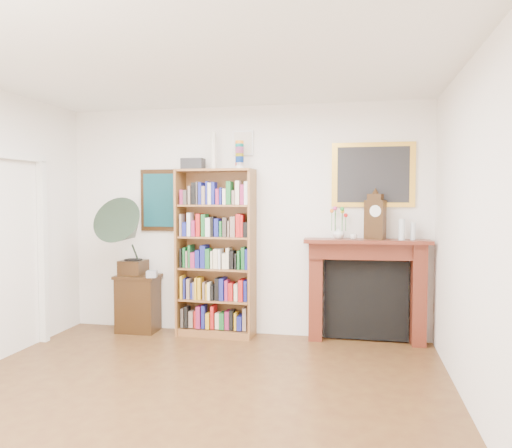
{
  "coord_description": "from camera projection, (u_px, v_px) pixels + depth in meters",
  "views": [
    {
      "loc": [
        1.37,
        -3.49,
        1.69
      ],
      "look_at": [
        0.34,
        1.6,
        1.41
      ],
      "focal_mm": 35.0,
      "sensor_mm": 36.0,
      "label": 1
    }
  ],
  "objects": [
    {
      "name": "bottle_left",
      "position": [
        402.0,
        229.0,
        5.59
      ],
      "size": [
        0.07,
        0.07,
        0.24
      ],
      "primitive_type": "cylinder",
      "color": "silver",
      "rests_on": "fireplace"
    },
    {
      "name": "door_casing",
      "position": [
        15.0,
        237.0,
        5.32
      ],
      "size": [
        0.08,
        1.02,
        2.17
      ],
      "color": "white",
      "rests_on": "left_wall"
    },
    {
      "name": "cd_stack",
      "position": [
        152.0,
        274.0,
        6.06
      ],
      "size": [
        0.14,
        0.14,
        0.08
      ],
      "primitive_type": "cube",
      "rotation": [
        0.0,
        0.0,
        0.21
      ],
      "color": "silver",
      "rests_on": "side_cabinet"
    },
    {
      "name": "teacup",
      "position": [
        354.0,
        237.0,
        5.69
      ],
      "size": [
        0.09,
        0.09,
        0.06
      ],
      "primitive_type": "imported",
      "rotation": [
        0.0,
        0.0,
        0.12
      ],
      "color": "silver",
      "rests_on": "fireplace"
    },
    {
      "name": "room",
      "position": [
        169.0,
        236.0,
        3.7
      ],
      "size": [
        4.51,
        5.01,
        2.81
      ],
      "color": "#4D2A17",
      "rests_on": "ground"
    },
    {
      "name": "fireplace",
      "position": [
        366.0,
        281.0,
        5.79
      ],
      "size": [
        1.45,
        0.42,
        1.21
      ],
      "rotation": [
        0.0,
        0.0,
        0.06
      ],
      "color": "#4F1D12",
      "rests_on": "floor"
    },
    {
      "name": "mantel_clock",
      "position": [
        375.0,
        217.0,
        5.69
      ],
      "size": [
        0.25,
        0.2,
        0.52
      ],
      "rotation": [
        0.0,
        0.0,
        -0.4
      ],
      "color": "black",
      "rests_on": "fireplace"
    },
    {
      "name": "gramophone",
      "position": [
        127.0,
        232.0,
        6.09
      ],
      "size": [
        0.62,
        0.76,
        0.97
      ],
      "rotation": [
        0.0,
        0.0,
        -0.04
      ],
      "color": "black",
      "rests_on": "side_cabinet"
    },
    {
      "name": "small_picture",
      "position": [
        243.0,
        143.0,
        6.08
      ],
      "size": [
        0.26,
        0.04,
        0.3
      ],
      "color": "white",
      "rests_on": "back_wall"
    },
    {
      "name": "side_cabinet",
      "position": [
        138.0,
        303.0,
        6.26
      ],
      "size": [
        0.53,
        0.39,
        0.71
      ],
      "primitive_type": "cube",
      "rotation": [
        0.0,
        0.0,
        0.02
      ],
      "color": "black",
      "rests_on": "floor"
    },
    {
      "name": "flower_vase",
      "position": [
        339.0,
        233.0,
        5.79
      ],
      "size": [
        0.16,
        0.16,
        0.14
      ],
      "primitive_type": "imported",
      "rotation": [
        0.0,
        0.0,
        0.28
      ],
      "color": "white",
      "rests_on": "fireplace"
    },
    {
      "name": "bottle_right",
      "position": [
        413.0,
        231.0,
        5.62
      ],
      "size": [
        0.06,
        0.06,
        0.2
      ],
      "primitive_type": "cylinder",
      "color": "silver",
      "rests_on": "fireplace"
    },
    {
      "name": "gilt_painting",
      "position": [
        373.0,
        175.0,
        5.79
      ],
      "size": [
        0.95,
        0.04,
        0.75
      ],
      "color": "gold",
      "rests_on": "back_wall"
    },
    {
      "name": "bookshelf",
      "position": [
        216.0,
        243.0,
        6.04
      ],
      "size": [
        0.95,
        0.37,
        2.33
      ],
      "rotation": [
        0.0,
        0.0,
        -0.05
      ],
      "color": "brown",
      "rests_on": "floor"
    },
    {
      "name": "teal_poster",
      "position": [
        163.0,
        200.0,
        6.32
      ],
      "size": [
        0.58,
        0.04,
        0.78
      ],
      "color": "black",
      "rests_on": "back_wall"
    }
  ]
}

